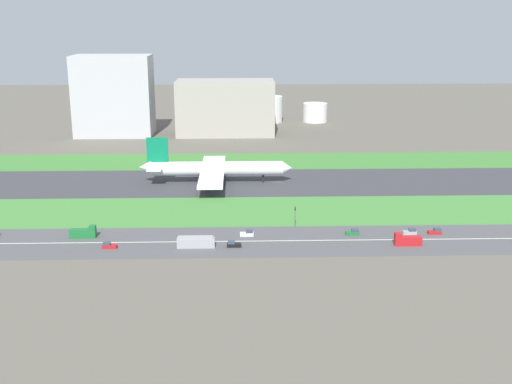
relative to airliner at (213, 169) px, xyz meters
name	(u,v)px	position (x,y,z in m)	size (l,w,h in m)	color
ground_plane	(278,182)	(27.56, 0.00, -6.23)	(800.00, 800.00, 0.00)	#5B564C
runway	(278,182)	(27.56, 0.00, -6.18)	(280.00, 46.00, 0.10)	#38383D
grass_median_north	(272,161)	(27.56, 41.00, -6.18)	(280.00, 36.00, 0.10)	#3D7A33
grass_median_south	(285,211)	(27.56, -41.00, -6.18)	(280.00, 36.00, 0.10)	#427F38
highway	(292,241)	(27.56, -73.00, -6.18)	(280.00, 28.00, 0.10)	#4C4C4F
highway_centerline	(292,241)	(27.56, -73.00, -6.13)	(266.00, 0.50, 0.01)	silver
airliner	(213,169)	(0.00, 0.00, 0.00)	(65.00, 56.00, 19.70)	white
car_5	(247,233)	(13.51, -68.00, -5.31)	(4.40, 1.80, 2.00)	silver
car_4	(233,244)	(8.97, -78.00, -5.31)	(4.40, 1.80, 2.00)	black
car_3	(109,246)	(-29.32, -78.00, -5.31)	(4.40, 1.80, 2.00)	#B2191E
car_6	(353,232)	(48.03, -68.00, -5.31)	(4.40, 1.80, 2.00)	#19662D
truck_2	(84,233)	(-39.26, -68.00, -4.56)	(8.40, 2.50, 4.00)	#19662D
truck_1	(407,240)	(63.06, -78.00, -4.56)	(8.40, 2.50, 4.00)	#B2191E
car_0	(435,232)	(75.07, -68.00, -5.31)	(4.40, 1.80, 2.00)	#B2191E
bus_1	(196,242)	(-2.56, -78.00, -4.41)	(11.60, 2.50, 3.50)	#99999E
car_1	(410,232)	(66.78, -68.00, -5.31)	(4.40, 1.80, 2.00)	#99999E
traffic_light	(295,216)	(29.65, -60.01, -1.94)	(0.36, 0.50, 7.20)	#4C4C51
terminal_building	(114,96)	(-62.44, 114.00, 17.26)	(44.92, 26.46, 46.98)	#B2B2B7
hangar_building	(225,108)	(3.32, 114.00, 9.89)	(57.79, 27.53, 32.25)	#9E998E
fuel_tank_west	(228,112)	(4.20, 159.00, 0.56)	(18.15, 18.15, 13.58)	silver
fuel_tank_centre	(269,109)	(31.65, 159.00, 2.38)	(17.92, 17.92, 17.23)	silver
fuel_tank_east	(315,112)	(62.67, 159.00, 0.01)	(16.20, 16.20, 12.48)	silver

